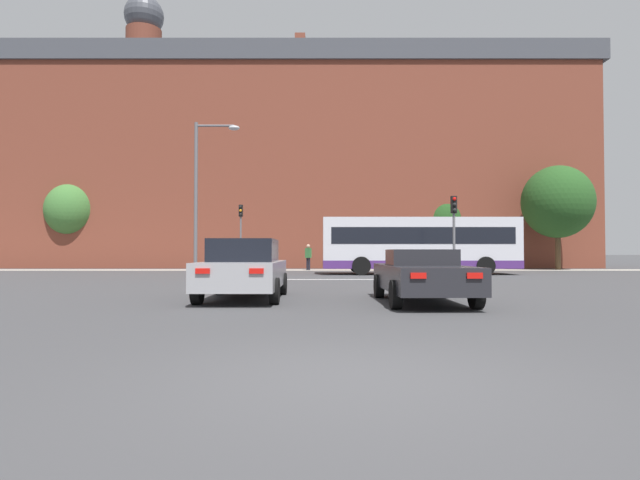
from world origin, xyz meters
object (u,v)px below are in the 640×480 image
Objects in this scene: street_lamp_junction at (206,183)px; pedestrian_walking_east at (248,257)px; car_roadster_right at (424,276)px; pedestrian_waiting at (310,255)px; traffic_light_far_left at (243,226)px; car_saloon_left at (246,269)px; bus_crossing_lead at (421,244)px; traffic_light_near_right at (456,223)px.

pedestrian_walking_east is (0.17, 11.83, -3.44)m from street_lamp_junction.
pedestrian_waiting is at bearing 97.70° from car_roadster_right.
pedestrian_walking_east is at bearing 74.21° from traffic_light_far_left.
pedestrian_walking_east is (-3.11, 21.09, 0.12)m from car_saloon_left.
car_roadster_right is at bearing 169.05° from bus_crossing_lead.
traffic_light_far_left is (-10.88, 5.60, 1.28)m from bus_crossing_lead.
street_lamp_junction reaches higher than pedestrian_walking_east.
traffic_light_far_left is 2.81× the size of pedestrian_walking_east.
bus_crossing_lead is at bearing -27.24° from traffic_light_far_left.
car_saloon_left is 2.83× the size of pedestrian_walking_east.
bus_crossing_lead reaches higher than pedestrian_waiting.
street_lamp_junction reaches higher than car_saloon_left.
pedestrian_waiting is at bearing 86.47° from car_saloon_left.
pedestrian_walking_east is at bearing 89.20° from street_lamp_junction.
bus_crossing_lead is at bearing 26.62° from street_lamp_junction.
car_roadster_right is at bearing -11.95° from car_saloon_left.
car_roadster_right is at bearing -69.68° from traffic_light_far_left.
pedestrian_waiting reaches higher than car_saloon_left.
car_roadster_right is (4.52, -0.94, -0.13)m from car_saloon_left.
pedestrian_waiting is 4.32m from pedestrian_walking_east.
street_lamp_junction is (-10.82, -5.42, 2.67)m from bus_crossing_lead.
pedestrian_walking_east is (-4.31, 0.28, -0.13)m from pedestrian_waiting.
car_roadster_right is 0.63× the size of street_lamp_junction.
bus_crossing_lead is 2.43× the size of traffic_light_far_left.
traffic_light_far_left reaches higher than bus_crossing_lead.
car_roadster_right is 1.16× the size of traffic_light_near_right.
pedestrian_walking_east is at bearing 135.11° from traffic_light_near_right.
traffic_light_near_right reaches higher than pedestrian_waiting.
car_roadster_right is 1.01× the size of traffic_light_far_left.
car_saloon_left is at bearing -129.94° from traffic_light_near_right.
street_lamp_junction is at bearing -89.67° from traffic_light_far_left.
car_saloon_left is 0.62× the size of street_lamp_junction.
pedestrian_walking_east is (-7.63, 22.03, 0.24)m from car_roadster_right.
traffic_light_near_right reaches higher than car_saloon_left.
bus_crossing_lead is 12.46m from pedestrian_walking_east.
pedestrian_walking_east is (-11.33, 11.28, -1.69)m from traffic_light_near_right.
traffic_light_near_right is (0.67, -4.87, 0.92)m from bus_crossing_lead.
traffic_light_far_left is 4.96m from pedestrian_waiting.
street_lamp_junction reaches higher than car_roadster_right.
street_lamp_junction is at bearing -143.90° from pedestrian_walking_east.
traffic_light_near_right reaches higher than pedestrian_walking_east.
traffic_light_near_right is at bearing 49.84° from car_saloon_left.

